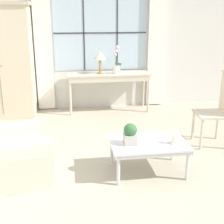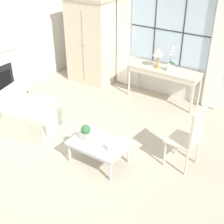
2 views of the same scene
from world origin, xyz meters
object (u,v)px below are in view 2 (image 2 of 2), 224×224
(console_table, at_px, (164,72))
(pillar_candle, at_px, (110,148))
(potted_orchid, at_px, (170,63))
(side_chair_wooden, at_px, (190,136))
(armoire, at_px, (90,41))
(armchair_upholstered, at_px, (29,117))
(coffee_table, at_px, (99,144))
(table_lamp, at_px, (158,53))
(potted_plant_small, at_px, (86,132))

(console_table, distance_m, pillar_candle, 2.71)
(potted_orchid, relative_size, side_chair_wooden, 0.49)
(armoire, xyz_separation_m, pillar_candle, (2.38, -2.63, -0.57))
(armchair_upholstered, xyz_separation_m, coffee_table, (1.69, -0.06, 0.09))
(potted_orchid, xyz_separation_m, pillar_candle, (0.28, -2.62, -0.48))
(side_chair_wooden, height_order, coffee_table, side_chair_wooden)
(table_lamp, relative_size, potted_plant_small, 1.69)
(armoire, relative_size, table_lamp, 4.84)
(table_lamp, xyz_separation_m, potted_orchid, (0.31, -0.03, -0.14))
(armoire, height_order, console_table, armoire)
(table_lamp, xyz_separation_m, side_chair_wooden, (1.52, -1.86, -0.47))
(side_chair_wooden, distance_m, pillar_candle, 1.23)
(table_lamp, bearing_deg, potted_orchid, -5.49)
(armchair_upholstered, distance_m, coffee_table, 1.69)
(console_table, height_order, coffee_table, console_table)
(side_chair_wooden, bearing_deg, table_lamp, 129.29)
(coffee_table, bearing_deg, console_table, 92.99)
(armoire, distance_m, console_table, 1.99)
(potted_plant_small, bearing_deg, armchair_upholstered, 176.48)
(table_lamp, bearing_deg, armoire, -179.32)
(console_table, distance_m, armchair_upholstered, 2.98)
(table_lamp, height_order, coffee_table, table_lamp)
(armoire, distance_m, pillar_candle, 3.59)
(armoire, xyz_separation_m, armchair_upholstered, (0.41, -2.47, -0.76))
(coffee_table, bearing_deg, armoire, 129.63)
(potted_orchid, distance_m, side_chair_wooden, 2.22)
(potted_plant_small, xyz_separation_m, pillar_candle, (0.51, -0.06, -0.06))
(armoire, distance_m, table_lamp, 1.79)
(console_table, distance_m, coffee_table, 2.60)
(console_table, bearing_deg, potted_orchid, -20.90)
(console_table, xyz_separation_m, pillar_candle, (0.42, -2.67, -0.21))
(armchair_upholstered, distance_m, pillar_candle, 1.99)
(table_lamp, bearing_deg, armchair_upholstered, -119.09)
(armoire, xyz_separation_m, console_table, (1.96, 0.05, -0.36))
(armchair_upholstered, bearing_deg, potted_orchid, 55.50)
(table_lamp, bearing_deg, coffee_table, -83.29)
(potted_orchid, height_order, armchair_upholstered, potted_orchid)
(table_lamp, relative_size, coffee_table, 0.47)
(table_lamp, distance_m, side_chair_wooden, 2.45)
(potted_plant_small, bearing_deg, side_chair_wooden, 26.50)
(table_lamp, distance_m, coffee_table, 2.67)
(console_table, distance_m, potted_orchid, 0.31)
(pillar_candle, bearing_deg, armoire, 132.17)
(armoire, xyz_separation_m, coffee_table, (2.09, -2.53, -0.68))
(armchair_upholstered, bearing_deg, armoire, 99.34)
(side_chair_wooden, xyz_separation_m, coffee_table, (-1.22, -0.69, -0.25))
(coffee_table, relative_size, potted_plant_small, 3.61)
(table_lamp, distance_m, potted_orchid, 0.34)
(console_table, height_order, side_chair_wooden, side_chair_wooden)
(armchair_upholstered, xyz_separation_m, potted_plant_small, (1.46, -0.09, 0.26))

